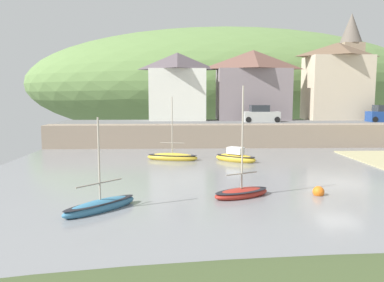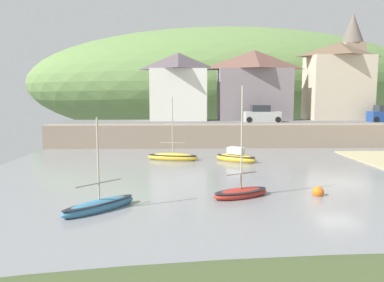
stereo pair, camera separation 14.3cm
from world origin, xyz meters
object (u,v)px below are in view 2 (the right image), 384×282
at_px(waterfront_building_centre, 254,84).
at_px(church_with_spire, 351,64).
at_px(waterfront_building_right, 338,81).
at_px(sailboat_nearest_shore, 236,157).
at_px(rowboat_small_beached, 241,192).
at_px(waterfront_building_left, 178,86).
at_px(mooring_buoy, 318,192).
at_px(sailboat_white_hull, 173,157).
at_px(parked_car_near_slipway, 262,115).
at_px(motorboat_with_cabin, 99,205).

bearing_deg(waterfront_building_centre, church_with_spire, 15.81).
relative_size(waterfront_building_centre, waterfront_building_right, 0.96).
bearing_deg(church_with_spire, sailboat_nearest_shore, -131.67).
bearing_deg(waterfront_building_centre, rowboat_small_beached, -101.98).
bearing_deg(waterfront_building_left, sailboat_nearest_shore, -74.14).
bearing_deg(mooring_buoy, sailboat_white_hull, 125.06).
bearing_deg(parked_car_near_slipway, sailboat_nearest_shore, -111.70).
bearing_deg(mooring_buoy, sailboat_nearest_shore, 105.22).
xyz_separation_m(waterfront_building_centre, church_with_spire, (14.13, 4.00, 2.85)).
height_order(sailboat_white_hull, motorboat_with_cabin, sailboat_white_hull).
height_order(church_with_spire, sailboat_nearest_shore, church_with_spire).
distance_m(waterfront_building_right, sailboat_white_hull, 27.22).
bearing_deg(sailboat_nearest_shore, rowboat_small_beached, -62.45).
bearing_deg(sailboat_nearest_shore, waterfront_building_centre, 109.07).
relative_size(waterfront_building_left, waterfront_building_centre, 0.90).
xyz_separation_m(sailboat_white_hull, sailboat_nearest_shore, (5.26, -0.84, 0.07)).
bearing_deg(rowboat_small_beached, waterfront_building_left, 70.99).
relative_size(sailboat_nearest_shore, rowboat_small_beached, 0.60).
distance_m(waterfront_building_centre, rowboat_small_beached, 29.52).
xyz_separation_m(sailboat_white_hull, motorboat_with_cabin, (-3.15, -14.10, -0.02)).
bearing_deg(waterfront_building_left, waterfront_building_centre, -0.00).
xyz_separation_m(waterfront_building_centre, rowboat_small_beached, (-5.97, -28.14, -6.60)).
xyz_separation_m(waterfront_building_left, parked_car_near_slipway, (9.67, -4.50, -3.45)).
bearing_deg(waterfront_building_centre, motorboat_with_cabin, -113.28).
distance_m(waterfront_building_left, parked_car_near_slipway, 11.21).
xyz_separation_m(church_with_spire, sailboat_white_hull, (-24.05, -20.27, -9.42)).
height_order(motorboat_with_cabin, sailboat_nearest_shore, motorboat_with_cabin).
distance_m(sailboat_white_hull, parked_car_near_slipway, 15.76).
bearing_deg(waterfront_building_centre, sailboat_white_hull, -121.37).
relative_size(sailboat_white_hull, rowboat_small_beached, 0.91).
bearing_deg(mooring_buoy, waterfront_building_left, 105.61).
relative_size(sailboat_white_hull, motorboat_with_cabin, 1.20).
bearing_deg(motorboat_with_cabin, sailboat_nearest_shore, 11.32).
bearing_deg(rowboat_small_beached, motorboat_with_cabin, 171.24).
bearing_deg(sailboat_white_hull, parked_car_near_slipway, 61.98).
bearing_deg(waterfront_building_right, sailboat_nearest_shore, -131.95).
bearing_deg(parked_car_near_slipway, mooring_buoy, -95.35).
xyz_separation_m(church_with_spire, sailboat_nearest_shore, (-18.79, -21.12, -9.35)).
relative_size(waterfront_building_centre, church_with_spire, 0.65).
xyz_separation_m(church_with_spire, rowboat_small_beached, (-20.10, -32.14, -9.45)).
height_order(waterfront_building_centre, sailboat_nearest_shore, waterfront_building_centre).
relative_size(waterfront_building_right, motorboat_with_cabin, 2.11).
relative_size(waterfront_building_centre, parked_car_near_slipway, 2.25).
bearing_deg(waterfront_building_right, waterfront_building_left, 180.00).
xyz_separation_m(waterfront_building_left, sailboat_nearest_shore, (4.86, -17.12, -6.32)).
xyz_separation_m(church_with_spire, parked_car_near_slipway, (-13.99, -8.50, -6.48)).
height_order(sailboat_nearest_shore, mooring_buoy, sailboat_nearest_shore).
height_order(waterfront_building_right, sailboat_nearest_shore, waterfront_building_right).
distance_m(waterfront_building_centre, parked_car_near_slipway, 5.79).
bearing_deg(motorboat_with_cabin, church_with_spire, 5.34).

